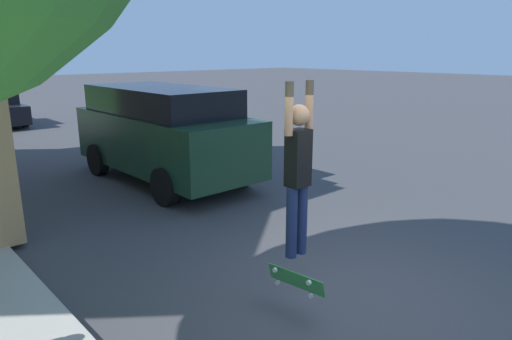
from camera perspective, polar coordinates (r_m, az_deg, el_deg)
ground_plane at (r=5.89m, az=12.37°, el=-15.92°), size 120.00×120.00×0.00m
suv_parked at (r=10.81m, az=-11.47°, el=4.81°), size 2.20×5.06×2.18m
skateboarder at (r=5.12m, az=5.26°, el=0.19°), size 0.41×0.23×2.01m
skateboard at (r=5.47m, az=4.93°, el=-13.53°), size 0.20×0.79×0.25m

